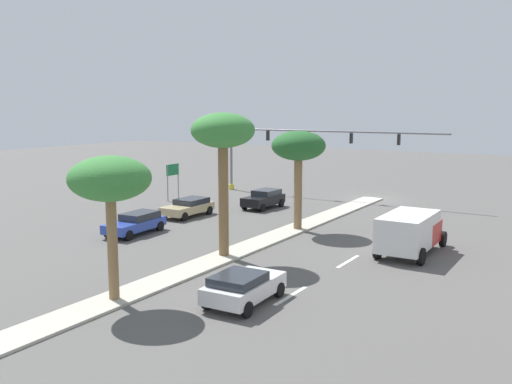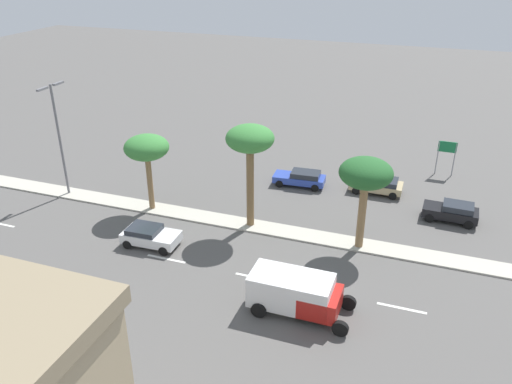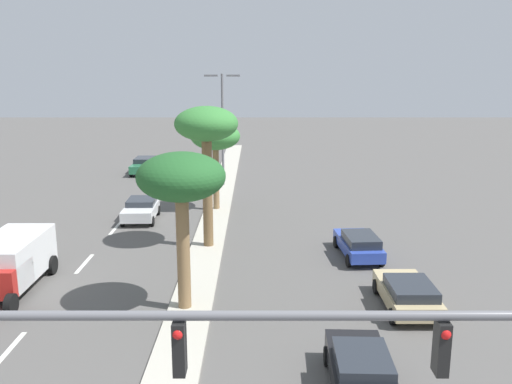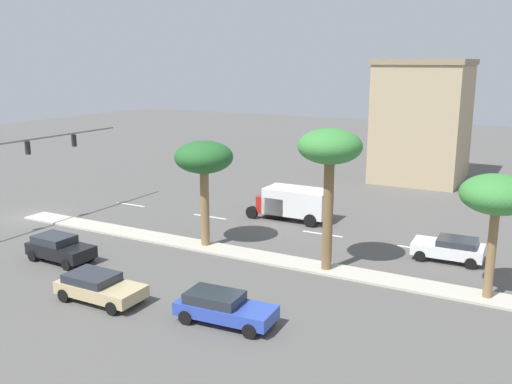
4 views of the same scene
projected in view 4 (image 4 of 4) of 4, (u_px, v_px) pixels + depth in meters
ground_plane at (355, 275)px, 30.06m from camera, size 160.00×160.00×0.00m
median_curb at (498, 300)px, 26.77m from camera, size 1.80×63.58×0.12m
lane_stripe_left at (131, 205)px, 44.85m from camera, size 0.20×2.80×0.01m
lane_stripe_rear at (210, 217)px, 41.35m from camera, size 0.20×2.80×0.01m
lane_stripe_front at (323, 234)px, 37.22m from camera, size 0.20×2.80×0.01m
lane_stripe_inboard at (420, 249)px, 34.26m from camera, size 0.20×2.80×0.01m
commercial_building at (422, 121)px, 53.04m from camera, size 8.80×8.15×11.35m
palm_tree_leading at (204, 160)px, 33.53m from camera, size 3.52×3.52×6.44m
palm_tree_trailing at (330, 152)px, 29.26m from camera, size 3.39×3.39×7.67m
palm_tree_center at (497, 196)px, 25.90m from camera, size 3.38×3.38×6.00m
sedan_tan_trailing at (99, 286)px, 26.74m from camera, size 2.06×4.29×1.30m
sedan_white_right at (450, 248)px, 32.16m from camera, size 2.19×3.97×1.34m
sedan_blue_inboard at (223, 307)px, 24.48m from camera, size 2.12×4.50×1.34m
sedan_black_far at (59, 248)px, 32.08m from camera, size 2.05×4.03×1.46m
box_truck at (292, 202)px, 40.42m from camera, size 2.61×5.86×2.30m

